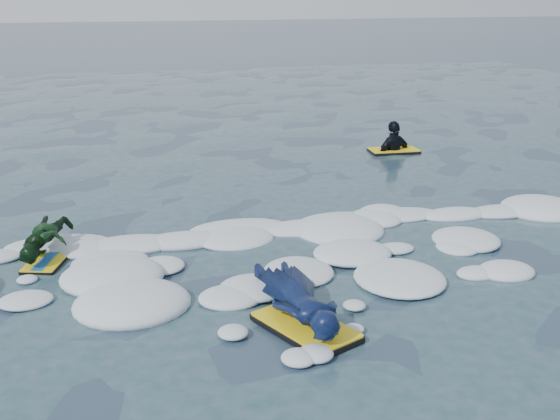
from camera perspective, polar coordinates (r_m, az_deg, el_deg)
The scene contains 5 objects.
ground at distance 8.39m, azimuth 1.33°, elevation -5.36°, with size 120.00×120.00×0.00m, color #162634.
foam_band at distance 9.31m, azimuth -0.33°, elevation -2.92°, with size 12.00×3.10×0.30m, color silver, non-canonical shape.
prone_woman_unit at distance 7.22m, azimuth 1.62°, elevation -7.44°, with size 1.03×1.75×0.44m.
prone_child_unit at distance 9.28m, azimuth -18.46°, elevation -2.47°, with size 0.86×1.26×0.45m.
waiting_rider_unit at distance 14.66m, azimuth 9.20°, elevation 4.29°, with size 1.03×0.62×1.51m.
Camera 1 is at (-2.03, -7.43, 3.32)m, focal length 45.00 mm.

